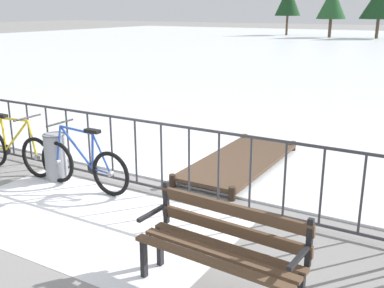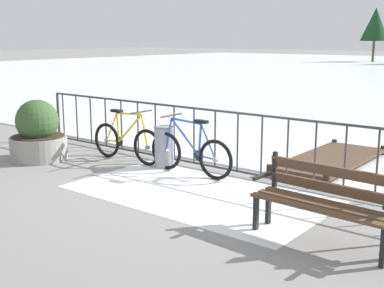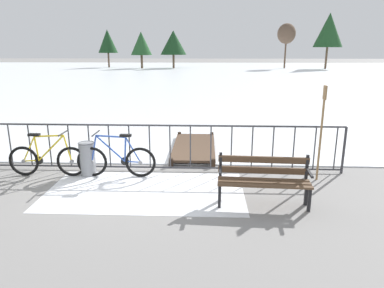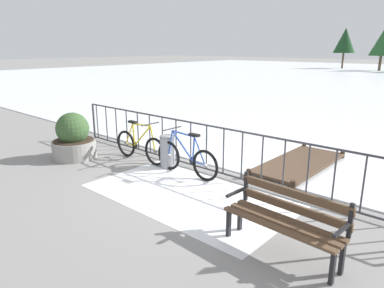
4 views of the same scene
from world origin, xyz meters
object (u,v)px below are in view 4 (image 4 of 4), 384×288
object	(u,v)px
bicycle_second	(140,146)
trash_bin	(168,151)
bicycle_near_railing	(186,159)
planter_with_shrub	(73,139)
park_bench	(286,216)

from	to	relation	value
bicycle_second	trash_bin	world-z (taller)	bicycle_second
bicycle_near_railing	planter_with_shrub	size ratio (longest dim) A/B	1.52
bicycle_near_railing	park_bench	size ratio (longest dim) A/B	1.05
park_bench	bicycle_second	bearing A→B (deg)	164.25
park_bench	planter_with_shrub	size ratio (longest dim) A/B	1.44
park_bench	trash_bin	xyz separation A→B (m)	(-3.59, 1.36, -0.14)
trash_bin	planter_with_shrub	bearing A→B (deg)	-155.29
planter_with_shrub	trash_bin	xyz separation A→B (m)	(2.23, 1.03, -0.11)
planter_with_shrub	park_bench	bearing A→B (deg)	-3.24
bicycle_second	park_bench	world-z (taller)	bicycle_second
bicycle_near_railing	bicycle_second	distance (m)	1.50
bicycle_near_railing	planter_with_shrub	xyz separation A→B (m)	(-2.89, -0.93, 0.11)
park_bench	planter_with_shrub	xyz separation A→B (m)	(-5.82, 0.33, -0.03)
park_bench	trash_bin	world-z (taller)	park_bench
planter_with_shrub	trash_bin	size ratio (longest dim) A/B	1.54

